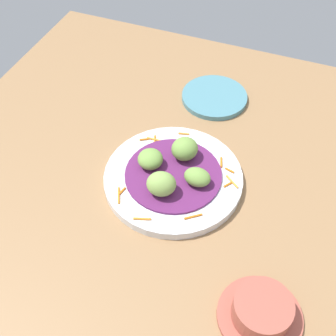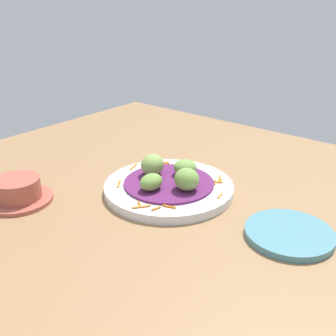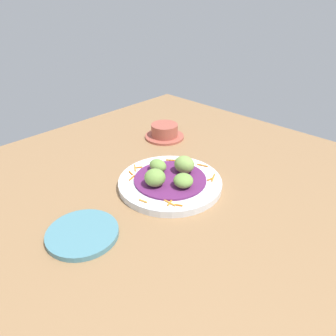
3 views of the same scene
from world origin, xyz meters
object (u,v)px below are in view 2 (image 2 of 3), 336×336
(guac_scoop_back, at_px, (152,165))
(side_plate_small, at_px, (289,234))
(guac_scoop_left, at_px, (151,182))
(terracotta_bowl, at_px, (18,191))
(guac_scoop_right, at_px, (185,168))
(main_plate, at_px, (169,188))
(guac_scoop_center, at_px, (187,179))

(guac_scoop_back, xyz_separation_m, side_plate_small, (0.01, 0.32, -0.04))
(guac_scoop_left, distance_m, terracotta_bowl, 0.27)
(guac_scoop_right, height_order, side_plate_small, guac_scoop_right)
(guac_scoop_right, bearing_deg, guac_scoop_back, -50.66)
(terracotta_bowl, bearing_deg, main_plate, 136.88)
(main_plate, xyz_separation_m, terracotta_bowl, (0.23, -0.21, 0.01))
(guac_scoop_right, distance_m, side_plate_small, 0.28)
(terracotta_bowl, bearing_deg, guac_scoop_left, 130.34)
(main_plate, xyz_separation_m, guac_scoop_right, (-0.05, 0.01, 0.03))
(main_plate, bearing_deg, guac_scoop_left, -5.66)
(guac_scoop_left, bearing_deg, main_plate, 174.34)
(terracotta_bowl, bearing_deg, side_plate_small, 114.86)
(guac_scoop_center, height_order, terracotta_bowl, guac_scoop_center)
(main_plate, distance_m, guac_scoop_right, 0.06)
(guac_scoop_center, distance_m, guac_scoop_back, 0.10)
(guac_scoop_center, height_order, guac_scoop_right, guac_scoop_center)
(main_plate, relative_size, terracotta_bowl, 2.03)
(side_plate_small, relative_size, terracotta_bowl, 1.14)
(guac_scoop_left, xyz_separation_m, guac_scoop_center, (-0.05, 0.06, 0.01))
(guac_scoop_back, xyz_separation_m, terracotta_bowl, (0.23, -0.16, -0.03))
(main_plate, bearing_deg, guac_scoop_center, 84.34)
(guac_scoop_center, height_order, side_plate_small, guac_scoop_center)
(guac_scoop_back, distance_m, terracotta_bowl, 0.28)
(guac_scoop_right, bearing_deg, side_plate_small, 78.91)
(guac_scoop_center, xyz_separation_m, guac_scoop_back, (-0.01, -0.10, 0.00))
(guac_scoop_right, height_order, terracotta_bowl, guac_scoop_right)
(main_plate, relative_size, guac_scoop_left, 5.30)
(terracotta_bowl, bearing_deg, guac_scoop_right, 141.91)
(guac_scoop_center, bearing_deg, side_plate_small, 90.81)
(main_plate, bearing_deg, terracotta_bowl, -43.12)
(main_plate, xyz_separation_m, guac_scoop_back, (-0.01, -0.05, 0.04))
(guac_scoop_left, height_order, side_plate_small, guac_scoop_left)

